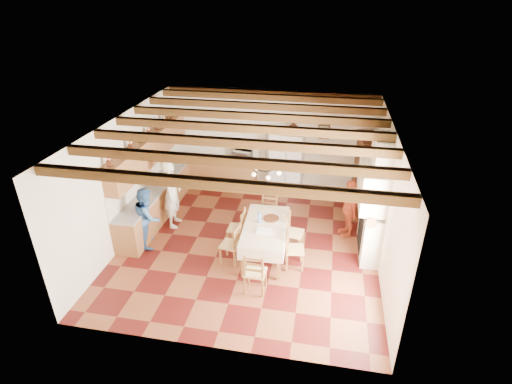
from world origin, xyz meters
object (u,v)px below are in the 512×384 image
refrigerator (287,162)px  chair_left_far (237,228)px  hutch (365,173)px  chair_end_far (268,212)px  chair_right_near (295,249)px  person_woman_red (349,208)px  person_woman_blue (147,217)px  microwave (242,156)px  dining_table (265,229)px  chair_end_near (255,271)px  person_man (172,193)px  chair_left_near (230,244)px  chair_right_far (294,232)px

refrigerator → chair_left_far: bearing=-100.7°
refrigerator → hutch: size_ratio=0.89×
chair_left_far → chair_end_far: bearing=145.0°
hutch → chair_right_near: size_ratio=2.20×
hutch → person_woman_red: size_ratio=1.39×
chair_right_near → person_woman_blue: 3.54m
hutch → chair_end_far: bearing=-153.8°
chair_left_far → chair_end_far: (0.63, 0.88, 0.00)m
chair_end_far → microwave: (-1.15, 2.21, 0.57)m
dining_table → chair_end_near: 1.25m
chair_end_near → chair_end_far: 2.41m
chair_right_near → person_man: size_ratio=0.52×
chair_right_near → person_woman_red: 1.94m
person_man → person_woman_blue: person_man is taller
refrigerator → person_woman_blue: (-2.92, -3.43, -0.19)m
dining_table → person_woman_red: size_ratio=1.25×
chair_left_far → chair_left_near: bearing=2.0°
person_woman_blue → person_woman_red: 4.85m
chair_right_near → chair_right_far: 0.65m
chair_right_near → chair_right_far: (-0.07, 0.65, 0.00)m
hutch → microwave: size_ratio=3.94×
person_woman_blue → chair_left_far: bearing=-101.0°
hutch → chair_end_far: 2.92m
chair_left_far → person_man: bearing=-107.9°
chair_right_far → person_woman_red: person_woman_red is taller
hutch → person_man: hutch is taller
dining_table → person_man: 2.72m
person_woman_red → chair_left_far: bearing=-85.8°
hutch → chair_right_far: hutch is taller
chair_right_near → microwave: microwave is taller
person_woman_red → chair_right_near: bearing=-52.7°
chair_end_near → person_man: bearing=-38.4°
chair_left_far → chair_end_near: 1.70m
chair_end_near → person_man: 3.36m
person_man → person_woman_red: person_man is taller
hutch → chair_left_far: bearing=-147.9°
chair_left_near → person_man: 2.28m
refrigerator → dining_table: refrigerator is taller
dining_table → chair_left_far: size_ratio=1.98×
chair_left_near → chair_end_near: same height
hutch → microwave: hutch is taller
person_man → person_woman_red: 4.44m
chair_end_near → person_woman_blue: 3.07m
person_man → person_woman_red: bearing=-91.7°
chair_left_near → person_man: person_man is taller
chair_left_near → refrigerator: bearing=177.3°
refrigerator → chair_left_near: (-0.83, -3.78, -0.46)m
refrigerator → hutch: hutch is taller
chair_end_far → microwave: 2.55m
dining_table → chair_left_near: (-0.73, -0.37, -0.25)m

